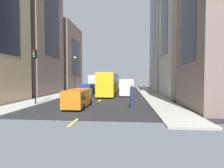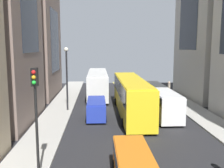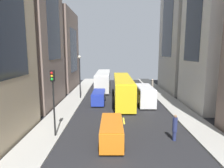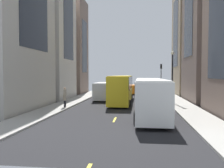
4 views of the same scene
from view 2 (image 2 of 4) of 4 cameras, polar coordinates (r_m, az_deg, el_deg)
name	(u,v)px [view 2 (image 2 of 4)]	position (r m, az deg, el deg)	size (l,w,h in m)	color
ground_plane	(125,109)	(28.27, 2.99, -5.60)	(41.22, 41.22, 0.00)	black
sidewalk_west	(59,109)	(28.40, -11.58, -5.54)	(2.91, 44.00, 0.15)	#9E9B93
sidewalk_east	(190,108)	(29.87, 16.82, -5.05)	(2.91, 44.00, 0.15)	#9E9B93
lane_stripe_1	(142,146)	(18.34, 6.61, -13.43)	(0.16, 2.00, 0.01)	yellow
lane_stripe_2	(125,109)	(28.27, 2.99, -5.59)	(0.16, 2.00, 0.01)	yellow
lane_stripe_3	(118,92)	(38.50, 1.31, -1.86)	(0.16, 2.00, 0.01)	yellow
lane_stripe_4	(114,83)	(48.84, 0.35, 0.30)	(0.16, 2.00, 0.01)	yellow
building_west_2	(23,41)	(37.48, -19.20, 8.98)	(8.82, 11.43, 15.07)	#7A665B
city_bus_white	(98,81)	(35.59, -3.21, 0.56)	(2.80, 12.69, 3.35)	silver
streetcar_yellow	(131,93)	(25.92, 4.25, -2.08)	(2.70, 13.61, 3.59)	yellow
delivery_van_white	(165,103)	(24.68, 11.64, -4.20)	(2.25, 5.83, 2.58)	white
car_blue_0	(96,107)	(24.69, -3.49, -5.19)	(1.88, 4.76, 1.74)	#2338AD
car_orange_1	(133,165)	(13.25, 4.78, -17.42)	(1.92, 4.70, 1.74)	orange
pedestrian_crossing_mid	(169,89)	(33.86, 12.50, -1.17)	(0.33, 0.33, 2.23)	black
traffic_light_near_corner	(36,102)	(13.38, -16.58, -3.77)	(0.32, 0.44, 5.59)	black
streetlamp_near	(67,72)	(27.08, -9.99, 2.71)	(0.44, 0.44, 6.56)	black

